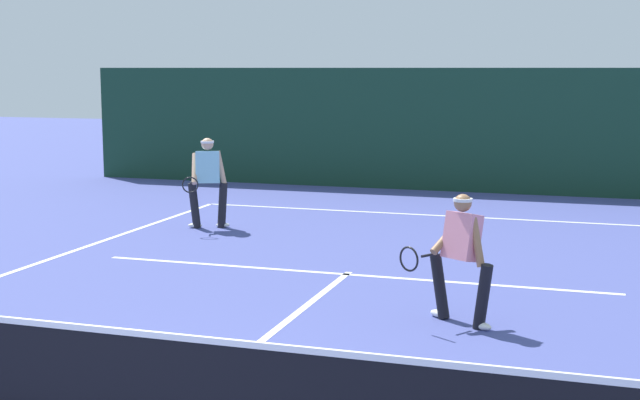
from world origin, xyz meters
TOP-DOWN VIEW (x-y plane):
  - court_line_baseline_far at (0.00, 11.78)m, footprint 9.38×0.10m
  - court_line_service at (0.00, 6.25)m, footprint 7.65×0.10m
  - court_line_centre at (0.00, 3.20)m, footprint 0.10×6.40m
  - tennis_net at (0.00, 0.00)m, footprint 10.29×0.09m
  - player_near at (1.94, 4.25)m, footprint 1.09×0.81m
  - player_far at (-3.50, 9.11)m, footprint 0.76×0.94m
  - back_fence_windscreen at (0.00, 15.46)m, footprint 19.11×0.12m

SIDE VIEW (x-z plane):
  - court_line_baseline_far at x=0.00m, z-range 0.00..0.01m
  - court_line_service at x=0.00m, z-range 0.00..0.01m
  - court_line_centre at x=0.00m, z-range 0.00..0.01m
  - tennis_net at x=0.00m, z-range -0.03..1.03m
  - player_near at x=1.94m, z-range 0.07..1.60m
  - player_far at x=-3.50m, z-range 0.09..1.77m
  - back_fence_windscreen at x=0.00m, z-range 0.00..2.96m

